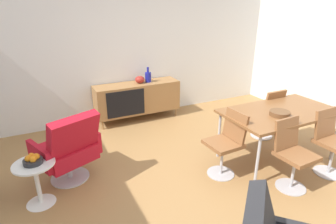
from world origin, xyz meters
TOP-DOWN VIEW (x-y plane):
  - ground_plane at (0.00, 0.00)m, footprint 8.32×8.32m
  - wall_back at (0.00, 2.60)m, footprint 6.80×0.12m
  - sideboard at (0.10, 2.30)m, footprint 1.60×0.45m
  - vase_cobalt at (0.16, 2.30)m, footprint 0.18×0.18m
  - vase_sculptural_dark at (0.33, 2.30)m, footprint 0.12×0.12m
  - dining_table at (1.38, 0.06)m, footprint 1.60×0.90m
  - wooden_bowl_on_table at (1.23, -0.06)m, footprint 0.26×0.26m
  - dining_chair_front_left at (1.03, -0.50)m, footprint 0.42×0.44m
  - dining_chair_back_right at (1.73, 0.61)m, footprint 0.40×0.43m
  - dining_chair_near_window at (0.49, 0.06)m, footprint 0.44×0.42m
  - dining_chair_front_right at (1.73, -0.50)m, footprint 0.41×0.43m
  - lounge_chair_red at (-1.36, 0.78)m, footprint 0.86×0.83m
  - side_table_round at (-1.75, 0.49)m, footprint 0.44×0.44m
  - fruit_bowl at (-1.75, 0.49)m, footprint 0.20×0.20m

SIDE VIEW (x-z plane):
  - ground_plane at x=0.00m, z-range 0.00..0.00m
  - side_table_round at x=-1.75m, z-range 0.06..0.58m
  - sideboard at x=0.10m, z-range 0.08..0.80m
  - lounge_chair_red at x=-1.36m, z-range -0.01..0.94m
  - dining_chair_front_left at x=1.03m, z-range 0.04..0.90m
  - dining_chair_back_right at x=1.73m, z-range 0.04..0.90m
  - dining_chair_near_window at x=0.49m, z-range 0.04..0.90m
  - dining_chair_front_right at x=1.73m, z-range 0.04..0.90m
  - fruit_bowl at x=-1.75m, z-range 0.51..0.62m
  - dining_table at x=1.38m, z-range 0.33..1.07m
  - wooden_bowl_on_table at x=1.23m, z-range 0.74..0.80m
  - vase_cobalt at x=0.16m, z-range 0.72..0.85m
  - vase_sculptural_dark at x=0.33m, z-range 0.68..0.96m
  - wall_back at x=0.00m, z-range 0.00..2.80m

